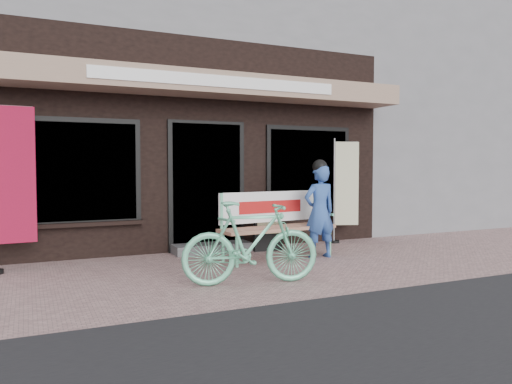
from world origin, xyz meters
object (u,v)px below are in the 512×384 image
bench (275,219)px  nobori_red (11,184)px  bicycle (251,243)px  menu_stand (268,221)px  person (320,209)px  nobori_cream (344,189)px

bench → nobori_red: nobori_red is taller
bicycle → menu_stand: bicycle is taller
bench → person: 0.72m
bench → nobori_red: size_ratio=0.84×
bench → menu_stand: size_ratio=1.98×
person → bicycle: person is taller
bicycle → nobori_cream: nobori_cream is taller
person → nobori_red: 4.45m
nobori_red → bench: bearing=-12.1°
bicycle → bench: bearing=-25.2°
bench → nobori_cream: bearing=17.6°
bench → person: person is taller
nobori_cream → menu_stand: size_ratio=1.98×
nobori_cream → nobori_red: bearing=-156.9°
bench → person: (0.66, -0.25, 0.15)m
person → menu_stand: person is taller
nobori_red → nobori_cream: (5.60, 0.30, -0.19)m
bicycle → nobori_cream: size_ratio=0.87×
bench → nobori_cream: (1.90, 0.86, 0.40)m
menu_stand → bench: bearing=-101.9°
bench → bicycle: 1.76m
bench → menu_stand: bench is taller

